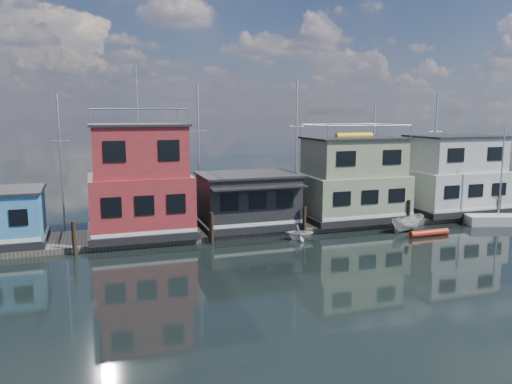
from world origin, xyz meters
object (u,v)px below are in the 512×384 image
object	(u,v)px
day_sailer	(498,219)
red_kayak	(429,233)
houseboat_dark	(248,200)
dinghy_white	(299,232)
motorboat	(408,223)
houseboat_red	(140,183)
houseboat_green	(353,180)
houseboat_white	(454,176)

from	to	relation	value
day_sailer	red_kayak	world-z (taller)	day_sailer
houseboat_dark	day_sailer	size ratio (longest dim) A/B	0.93
dinghy_white	red_kayak	world-z (taller)	dinghy_white
houseboat_dark	dinghy_white	world-z (taller)	houseboat_dark
day_sailer	motorboat	size ratio (longest dim) A/B	2.48
houseboat_dark	dinghy_white	distance (m)	4.95
houseboat_red	dinghy_white	world-z (taller)	houseboat_red
dinghy_white	motorboat	xyz separation A→B (m)	(8.92, -0.27, 0.07)
houseboat_green	day_sailer	bearing A→B (deg)	-21.70
houseboat_dark	motorboat	bearing A→B (deg)	-18.81
day_sailer	motorboat	distance (m)	8.34
houseboat_dark	houseboat_white	distance (m)	19.03
houseboat_white	red_kayak	xyz separation A→B (m)	(-6.77, -5.80, -3.30)
houseboat_red	dinghy_white	xyz separation A→B (m)	(10.71, -3.71, -3.56)
houseboat_dark	dinghy_white	size ratio (longest dim) A/B	3.58
red_kayak	motorboat	bearing A→B (deg)	106.54
houseboat_red	day_sailer	size ratio (longest dim) A/B	1.49
houseboat_green	houseboat_white	bearing A→B (deg)	-0.00
houseboat_dark	dinghy_white	bearing A→B (deg)	-53.69
red_kayak	motorboat	size ratio (longest dim) A/B	1.02
houseboat_green	houseboat_white	size ratio (longest dim) A/B	1.00
day_sailer	houseboat_white	bearing A→B (deg)	119.40
dinghy_white	red_kayak	distance (m)	9.75
houseboat_dark	red_kayak	world-z (taller)	houseboat_dark
houseboat_white	motorboat	bearing A→B (deg)	-151.64
houseboat_dark	red_kayak	size ratio (longest dim) A/B	2.26
houseboat_green	houseboat_dark	bearing A→B (deg)	-179.88
red_kayak	motorboat	xyz separation A→B (m)	(-0.60, 1.82, 0.38)
houseboat_dark	houseboat_white	size ratio (longest dim) A/B	0.88
houseboat_red	houseboat_dark	bearing A→B (deg)	-0.14
houseboat_green	dinghy_white	xyz separation A→B (m)	(-6.29, -3.71, -3.00)
houseboat_white	motorboat	size ratio (longest dim) A/B	2.63
houseboat_red	day_sailer	distance (m)	28.53
houseboat_white	day_sailer	distance (m)	5.43
houseboat_green	houseboat_white	distance (m)	10.00
houseboat_white	houseboat_red	bearing A→B (deg)	-180.00
houseboat_red	red_kayak	world-z (taller)	houseboat_red
motorboat	red_kayak	bearing A→B (deg)	-175.35
houseboat_red	houseboat_white	world-z (taller)	houseboat_red
red_kayak	day_sailer	bearing A→B (deg)	8.73
day_sailer	houseboat_dark	bearing A→B (deg)	-175.29
houseboat_green	dinghy_white	distance (m)	7.89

